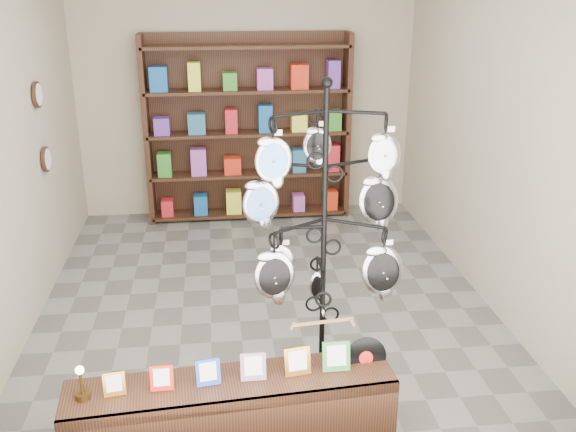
# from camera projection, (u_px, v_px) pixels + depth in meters

# --- Properties ---
(ground) EXTENTS (5.00, 5.00, 0.00)m
(ground) POSITION_uv_depth(u_px,v_px,m) (266.00, 303.00, 5.86)
(ground) COLOR slate
(ground) RESTS_ON ground
(room_envelope) EXTENTS (5.00, 5.00, 5.00)m
(room_envelope) POSITION_uv_depth(u_px,v_px,m) (263.00, 101.00, 5.21)
(room_envelope) COLOR #A99E88
(room_envelope) RESTS_ON ground
(display_tree) EXTENTS (1.14, 0.94, 2.23)m
(display_tree) POSITION_uv_depth(u_px,v_px,m) (324.00, 220.00, 4.25)
(display_tree) COLOR black
(display_tree) RESTS_ON ground
(front_shelf) EXTENTS (2.03, 0.56, 0.71)m
(front_shelf) POSITION_uv_depth(u_px,v_px,m) (233.00, 414.00, 3.98)
(front_shelf) COLOR black
(front_shelf) RESTS_ON ground
(back_shelving) EXTENTS (2.42, 0.36, 2.20)m
(back_shelving) POSITION_uv_depth(u_px,v_px,m) (248.00, 134.00, 7.63)
(back_shelving) COLOR black
(back_shelving) RESTS_ON ground
(wall_clocks) EXTENTS (0.03, 0.24, 0.84)m
(wall_clocks) POSITION_uv_depth(u_px,v_px,m) (42.00, 128.00, 5.86)
(wall_clocks) COLOR black
(wall_clocks) RESTS_ON ground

